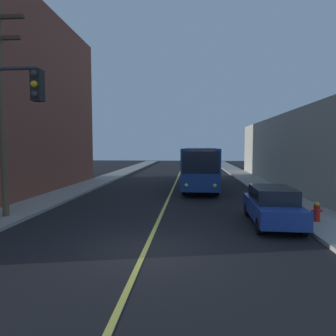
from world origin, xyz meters
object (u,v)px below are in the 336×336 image
(city_bus, at_px, (200,165))
(utility_pole_near, at_px, (1,101))
(parked_car_blue, at_px, (272,205))
(fire_hydrant, at_px, (317,211))

(city_bus, distance_m, utility_pole_near, 15.36)
(city_bus, relative_size, parked_car_blue, 2.74)
(parked_car_blue, distance_m, utility_pole_near, 12.84)
(city_bus, relative_size, fire_hydrant, 14.53)
(city_bus, xyz_separation_m, utility_pole_near, (-9.28, -11.71, 3.57))
(utility_pole_near, distance_m, fire_hydrant, 14.73)
(parked_car_blue, height_order, fire_hydrant, parked_car_blue)
(city_bus, bearing_deg, parked_car_blue, -76.88)
(utility_pole_near, bearing_deg, parked_car_blue, -0.08)
(parked_car_blue, relative_size, utility_pole_near, 0.47)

